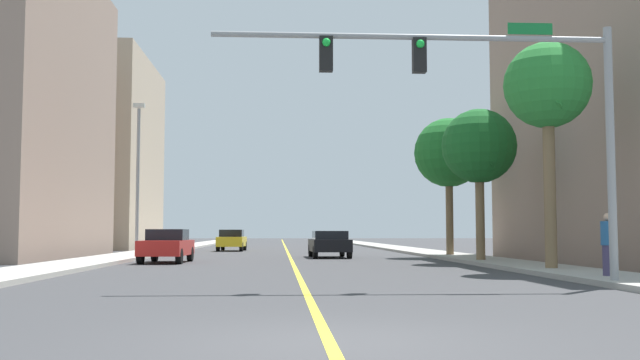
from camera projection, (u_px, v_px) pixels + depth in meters
name	position (u px, v px, depth m)	size (l,w,h in m)	color
ground	(287.00, 250.00, 50.34)	(192.00, 192.00, 0.00)	#38383A
sidewalk_left	(167.00, 250.00, 49.87)	(2.56, 168.00, 0.15)	#B2ADA3
sidewalk_right	(404.00, 249.00, 50.82)	(2.56, 168.00, 0.15)	#9E9B93
lane_marking_center	(287.00, 250.00, 50.34)	(0.16, 144.00, 0.01)	yellow
building_left_far	(68.00, 154.00, 56.91)	(12.81, 14.68, 14.92)	tan
traffic_signal_mast	(488.00, 89.00, 17.29)	(9.72, 0.36, 6.22)	gray
street_lamp	(138.00, 170.00, 35.30)	(0.56, 0.28, 7.49)	gray
palm_near	(547.00, 89.00, 23.40)	(2.81, 2.81, 7.33)	brown
palm_mid	(479.00, 147.00, 30.13)	(3.12, 3.12, 6.31)	brown
palm_far	(449.00, 153.00, 37.02)	(3.56, 3.56, 7.01)	brown
car_yellow	(232.00, 240.00, 49.14)	(1.87, 4.13, 1.45)	gold
car_black	(329.00, 243.00, 36.46)	(1.99, 4.23, 1.35)	black
car_red	(167.00, 245.00, 30.43)	(1.92, 3.89, 1.41)	red
pedestrian	(608.00, 244.00, 18.92)	(0.38, 0.38, 1.65)	#3F3859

